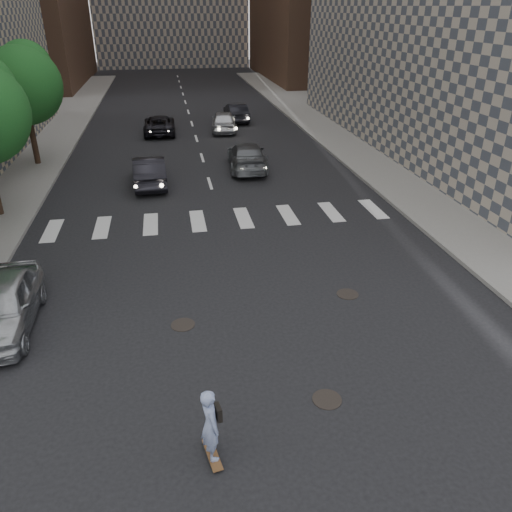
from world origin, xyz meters
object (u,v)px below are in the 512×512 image
Objects in this scene: skateboarder at (211,424)px; silver_sedan at (2,305)px; traffic_car_a at (149,171)px; traffic_car_c at (159,125)px; traffic_car_d at (224,121)px; tree_c at (23,81)px; traffic_car_b at (247,156)px; traffic_car_e at (236,113)px.

silver_sedan is at bearing 123.04° from skateboarder.
traffic_car_c is at bearing -95.62° from traffic_car_a.
traffic_car_d reaches higher than traffic_car_c.
traffic_car_c is at bearing 6.02° from traffic_car_d.
traffic_car_d is at bearing -179.78° from traffic_car_c.
traffic_car_c is at bearing 44.57° from tree_c.
tree_c is 12.76m from traffic_car_b.
tree_c reaches higher than traffic_car_c.
traffic_car_e is at bearing 67.89° from silver_sedan.
traffic_car_c is (-0.87, 29.70, -0.27)m from skateboarder.
traffic_car_a is at bearing 71.36° from silver_sedan.
skateboarder is 0.39× the size of traffic_car_a.
skateboarder is 0.41× the size of traffic_car_e.
silver_sedan is at bearing 66.96° from traffic_car_e.
silver_sedan is (-5.38, 5.70, -0.17)m from skateboarder.
tree_c reaches higher than traffic_car_a.
skateboarder is 0.40× the size of silver_sedan.
skateboarder is 33.34m from traffic_car_e.
tree_c is 1.51× the size of traffic_car_d.
traffic_car_b is 1.15× the size of traffic_car_d.
traffic_car_a is (3.94, 12.33, 0.00)m from silver_sedan.
tree_c is 3.77× the size of skateboarder.
traffic_car_c is 4.68m from traffic_car_d.
skateboarder reaches higher than traffic_car_c.
skateboarder is at bearing 83.03° from traffic_car_b.
traffic_car_b is 9.74m from traffic_car_d.
skateboarder is at bearing -71.06° from tree_c.
tree_c reaches higher than traffic_car_d.
tree_c reaches higher than skateboarder.
skateboarder is 18.09m from traffic_car_a.
skateboarder is 29.90m from traffic_car_d.
tree_c is 1.55× the size of traffic_car_e.
tree_c is 1.46× the size of traffic_car_a.
traffic_car_b reaches higher than traffic_car_e.
traffic_car_a reaches higher than traffic_car_b.
traffic_car_b is at bearing 116.92° from traffic_car_c.
tree_c is at bearing -9.65° from traffic_car_b.
traffic_car_c is (4.51, 24.00, -0.09)m from silver_sedan.
traffic_car_c is at bearing 81.35° from skateboarder.
tree_c is 16.95m from traffic_car_e.
traffic_car_b is at bearing -163.50° from traffic_car_a.
traffic_car_a is (6.40, -4.81, -3.90)m from tree_c.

